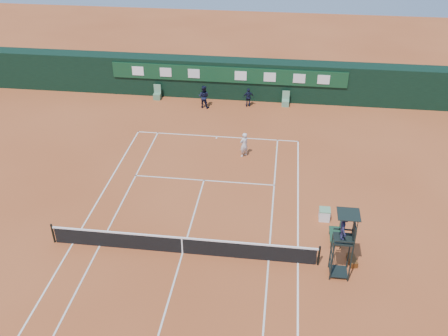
{
  "coord_description": "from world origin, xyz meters",
  "views": [
    {
      "loc": [
        4.26,
        -17.74,
        16.04
      ],
      "look_at": [
        1.24,
        6.0,
        1.2
      ],
      "focal_mm": 40.0,
      "sensor_mm": 36.0,
      "label": 1
    }
  ],
  "objects_px": {
    "player_bench": "(338,232)",
    "player": "(244,145)",
    "tennis_net": "(182,245)",
    "cooler": "(324,214)",
    "umpire_chair": "(344,232)"
  },
  "relations": [
    {
      "from": "cooler",
      "to": "player",
      "type": "relative_size",
      "value": 0.39
    },
    {
      "from": "umpire_chair",
      "to": "player_bench",
      "type": "bearing_deg",
      "value": 87.58
    },
    {
      "from": "umpire_chair",
      "to": "cooler",
      "type": "relative_size",
      "value": 5.3
    },
    {
      "from": "umpire_chair",
      "to": "cooler",
      "type": "distance_m",
      "value": 4.58
    },
    {
      "from": "player_bench",
      "to": "tennis_net",
      "type": "bearing_deg",
      "value": -166.44
    },
    {
      "from": "player_bench",
      "to": "player",
      "type": "relative_size",
      "value": 0.73
    },
    {
      "from": "player_bench",
      "to": "player",
      "type": "bearing_deg",
      "value": 124.5
    },
    {
      "from": "tennis_net",
      "to": "cooler",
      "type": "distance_m",
      "value": 7.68
    },
    {
      "from": "cooler",
      "to": "player",
      "type": "bearing_deg",
      "value": 128.53
    },
    {
      "from": "player_bench",
      "to": "cooler",
      "type": "distance_m",
      "value": 1.85
    },
    {
      "from": "umpire_chair",
      "to": "cooler",
      "type": "bearing_deg",
      "value": 96.38
    },
    {
      "from": "player_bench",
      "to": "cooler",
      "type": "xyz_separation_m",
      "value": [
        -0.55,
        1.74,
        -0.27
      ]
    },
    {
      "from": "tennis_net",
      "to": "player_bench",
      "type": "relative_size",
      "value": 10.75
    },
    {
      "from": "tennis_net",
      "to": "player_bench",
      "type": "bearing_deg",
      "value": 13.56
    },
    {
      "from": "player_bench",
      "to": "player",
      "type": "xyz_separation_m",
      "value": [
        -5.32,
        7.74,
        0.22
      ]
    }
  ]
}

